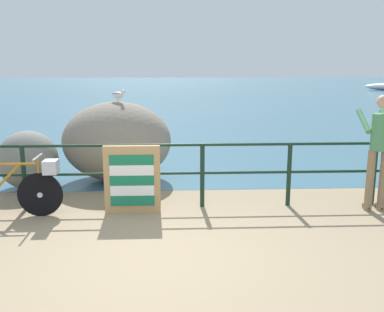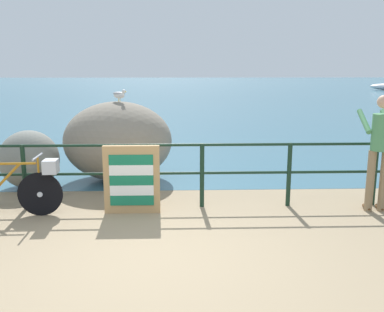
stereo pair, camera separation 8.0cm
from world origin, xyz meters
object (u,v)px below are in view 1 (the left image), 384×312
Objects in this scene: folded_deckchair_stack at (132,180)px; breakwater_boulder_main at (117,141)px; bicycle at (14,186)px; person_at_railing at (379,147)px; seagull at (118,94)px; breakwater_boulder_left at (28,160)px.

breakwater_boulder_main is (-0.47, 2.01, 0.25)m from folded_deckchair_stack.
person_at_railing is at bearing -1.23° from bicycle.
seagull is at bearing 55.54° from bicycle.
person_at_railing is (5.46, 0.07, 0.53)m from bicycle.
person_at_railing is at bearing -14.54° from breakwater_boulder_left.
folded_deckchair_stack is (-3.73, 0.02, -0.47)m from person_at_railing.
seagull is at bearing -37.70° from breakwater_boulder_main.
folded_deckchair_stack is 3.23× the size of seagull.
breakwater_boulder_main reaches higher than bicycle.
bicycle is at bearing -120.75° from breakwater_boulder_main.
seagull is (0.06, -0.05, 0.91)m from breakwater_boulder_main.
breakwater_boulder_left is 3.33× the size of seagull.
breakwater_boulder_left is (-2.02, 1.47, 0.01)m from folded_deckchair_stack.
seagull reaches higher than breakwater_boulder_left.
person_at_railing is 5.53× the size of seagull.
person_at_railing is at bearing 6.47° from seagull.
seagull is (-0.41, 1.97, 1.15)m from folded_deckchair_stack.
breakwater_boulder_main is at bearing 57.32° from bicycle.
person_at_railing reaches higher than breakwater_boulder_main.
seagull is (1.61, 0.50, 1.14)m from breakwater_boulder_left.
folded_deckchair_stack is 2.50m from breakwater_boulder_left.
person_at_railing is 0.85× the size of breakwater_boulder_main.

